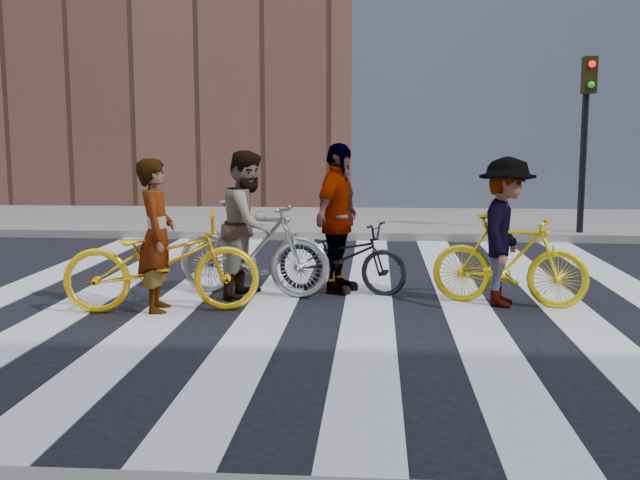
# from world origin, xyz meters

# --- Properties ---
(ground) EXTENTS (100.00, 100.00, 0.00)m
(ground) POSITION_xyz_m (0.00, 0.00, 0.00)
(ground) COLOR black
(ground) RESTS_ON ground
(sidewalk_far) EXTENTS (100.00, 5.00, 0.15)m
(sidewalk_far) POSITION_xyz_m (0.00, 7.50, 0.07)
(sidewalk_far) COLOR gray
(sidewalk_far) RESTS_ON ground
(zebra_crosswalk) EXTENTS (8.25, 10.00, 0.01)m
(zebra_crosswalk) POSITION_xyz_m (0.00, 0.00, 0.01)
(zebra_crosswalk) COLOR silver
(zebra_crosswalk) RESTS_ON ground
(traffic_signal) EXTENTS (0.22, 0.42, 3.33)m
(traffic_signal) POSITION_xyz_m (4.40, 5.32, 2.28)
(traffic_signal) COLOR black
(traffic_signal) RESTS_ON ground
(bike_yellow_left) EXTENTS (2.21, 1.10, 1.11)m
(bike_yellow_left) POSITION_xyz_m (-1.70, -0.78, 0.55)
(bike_yellow_left) COLOR yellow
(bike_yellow_left) RESTS_ON ground
(bike_silver_mid) EXTENTS (2.00, 0.93, 1.16)m
(bike_silver_mid) POSITION_xyz_m (-0.84, 0.10, 0.58)
(bike_silver_mid) COLOR #9EA2A7
(bike_silver_mid) RESTS_ON ground
(bike_yellow_right) EXTENTS (1.81, 0.96, 1.05)m
(bike_yellow_right) POSITION_xyz_m (2.14, -0.20, 0.52)
(bike_yellow_right) COLOR yellow
(bike_yellow_right) RESTS_ON ground
(bike_dark_rear) EXTENTS (1.78, 1.11, 0.88)m
(bike_dark_rear) POSITION_xyz_m (0.21, 0.39, 0.44)
(bike_dark_rear) COLOR black
(bike_dark_rear) RESTS_ON ground
(rider_left) EXTENTS (0.50, 0.67, 1.68)m
(rider_left) POSITION_xyz_m (-1.75, -0.78, 0.84)
(rider_left) COLOR slate
(rider_left) RESTS_ON ground
(rider_mid) EXTENTS (0.82, 0.97, 1.75)m
(rider_mid) POSITION_xyz_m (-0.89, 0.10, 0.87)
(rider_mid) COLOR slate
(rider_mid) RESTS_ON ground
(rider_right) EXTENTS (0.91, 1.22, 1.69)m
(rider_right) POSITION_xyz_m (2.09, -0.20, 0.84)
(rider_right) COLOR slate
(rider_right) RESTS_ON ground
(rider_rear) EXTENTS (0.78, 1.16, 1.84)m
(rider_rear) POSITION_xyz_m (0.16, 0.39, 0.92)
(rider_rear) COLOR slate
(rider_rear) RESTS_ON ground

